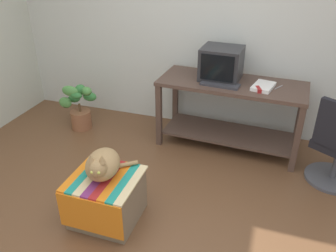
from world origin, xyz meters
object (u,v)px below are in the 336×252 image
ottoman_with_blanket (106,198)px  potted_plant (80,108)px  book (263,86)px  cat (102,165)px  keyboard (220,84)px  tv_monitor (221,64)px  stapler (258,89)px  desk (230,103)px

ottoman_with_blanket → potted_plant: 1.72m
book → potted_plant: book is taller
cat → book: bearing=38.6°
keyboard → tv_monitor: bearing=105.9°
tv_monitor → stapler: (0.43, -0.23, -0.15)m
potted_plant → cat: bearing=-51.7°
keyboard → book: bearing=15.1°
keyboard → cat: 1.54m
tv_monitor → keyboard: (0.04, -0.20, -0.16)m
tv_monitor → cat: 1.73m
book → cat: size_ratio=0.63×
potted_plant → stapler: stapler is taller
book → keyboard: bearing=-158.5°
desk → tv_monitor: (-0.14, 0.06, 0.41)m
desk → potted_plant: 1.85m
stapler → desk: bearing=128.9°
keyboard → cat: bearing=-110.7°
desk → stapler: stapler is taller
stapler → keyboard: bearing=154.5°
desk → ottoman_with_blanket: (-0.76, -1.52, -0.32)m
tv_monitor → keyboard: bearing=-76.8°
desk → book: (0.33, -0.06, 0.26)m
book → ottoman_with_blanket: size_ratio=0.52×
desk → stapler: bearing=-27.7°
stapler → book: bearing=48.5°
book → ottoman_with_blanket: 1.91m
keyboard → ottoman_with_blanket: size_ratio=0.72×
ottoman_with_blanket → stapler: stapler is taller
keyboard → potted_plant: size_ratio=0.66×
ottoman_with_blanket → stapler: 1.80m
keyboard → stapler: size_ratio=3.64×
ottoman_with_blanket → stapler: (1.04, 1.35, 0.58)m
book → stapler: 0.11m
desk → keyboard: bearing=-125.2°
keyboard → ottoman_with_blanket: keyboard is taller
cat → potted_plant: 1.71m
ottoman_with_blanket → stapler: bearing=52.3°
tv_monitor → stapler: tv_monitor is taller
desk → tv_monitor: 0.44m
potted_plant → ottoman_with_blanket: bearing=-51.7°
cat → potted_plant: (-1.05, 1.33, -0.26)m
cat → stapler: bearing=37.5°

